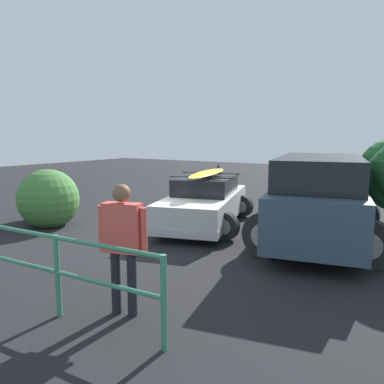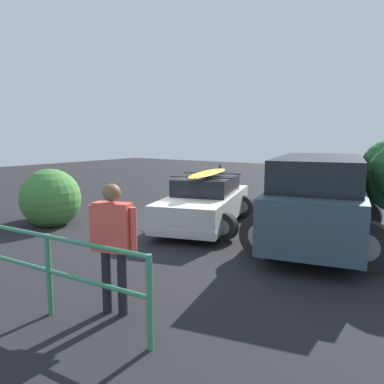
# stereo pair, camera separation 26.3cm
# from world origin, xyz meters

# --- Properties ---
(ground_plane) EXTENTS (44.00, 44.00, 0.02)m
(ground_plane) POSITION_xyz_m (0.00, 0.00, -0.01)
(ground_plane) COLOR black
(ground_plane) RESTS_ON ground
(sedan_car) EXTENTS (2.89, 4.35, 1.54)m
(sedan_car) POSITION_xyz_m (-0.71, -0.69, 0.61)
(sedan_car) COLOR silver
(sedan_car) RESTS_ON ground
(suv_car) EXTENTS (3.20, 4.72, 1.88)m
(suv_car) POSITION_xyz_m (-3.64, -0.53, 0.98)
(suv_car) COLOR #334756
(suv_car) RESTS_ON ground
(person_bystander) EXTENTS (0.64, 0.33, 1.72)m
(person_bystander) POSITION_xyz_m (-2.42, 4.16, 1.03)
(person_bystander) COLOR black
(person_bystander) RESTS_ON ground
(bush_near_left) EXTENTS (1.99, 1.81, 1.55)m
(bush_near_left) POSITION_xyz_m (2.85, 1.40, 0.69)
(bush_near_left) COLOR #4C3828
(bush_near_left) RESTS_ON ground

